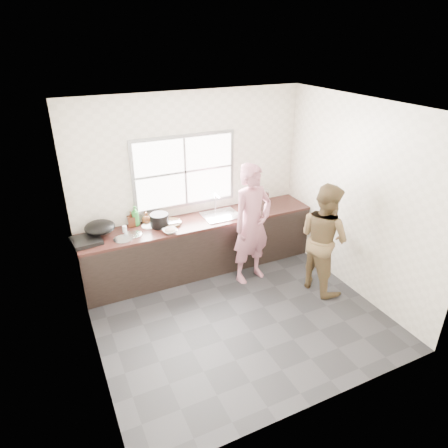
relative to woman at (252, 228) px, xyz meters
name	(u,v)px	position (x,y,z in m)	size (l,w,h in m)	color
floor	(238,315)	(-0.59, -0.74, -0.85)	(3.60, 3.20, 0.01)	#29292B
ceiling	(242,108)	(-0.59, -0.74, 1.86)	(3.60, 3.20, 0.01)	silver
wall_back	(191,183)	(-0.59, 0.87, 0.50)	(3.60, 0.01, 2.70)	silver
wall_left	(82,258)	(-2.40, -0.74, 0.50)	(0.01, 3.20, 2.70)	beige
wall_right	(357,200)	(1.21, -0.74, 0.50)	(0.01, 3.20, 2.70)	silver
wall_front	(326,298)	(-0.59, -2.34, 0.50)	(3.60, 0.01, 2.70)	beige
cabinet	(201,246)	(-0.59, 0.55, -0.44)	(3.60, 0.62, 0.82)	black
countertop	(200,221)	(-0.59, 0.55, -0.01)	(3.60, 0.64, 0.04)	#331915
sink	(221,215)	(-0.24, 0.55, 0.02)	(0.55, 0.45, 0.02)	silver
faucet	(215,202)	(-0.24, 0.75, 0.16)	(0.02, 0.02, 0.30)	silver
window_frame	(185,171)	(-0.69, 0.85, 0.70)	(1.60, 0.05, 1.10)	#9EA0A5
window_glazing	(185,172)	(-0.69, 0.83, 0.70)	(1.50, 0.01, 1.00)	white
woman	(252,228)	(0.00, 0.00, 0.00)	(0.62, 0.41, 1.69)	#B26B7C
person_side	(324,238)	(0.79, -0.65, -0.04)	(0.79, 0.61, 1.61)	brown
cutting_board	(170,223)	(-1.05, 0.61, 0.03)	(0.35, 0.35, 0.04)	black
cleaver	(174,222)	(-1.00, 0.57, 0.06)	(0.21, 0.10, 0.01)	silver
bowl_mince	(170,231)	(-1.13, 0.34, 0.04)	(0.20, 0.20, 0.05)	white
bowl_crabs	(250,213)	(0.18, 0.39, 0.05)	(0.20, 0.20, 0.06)	white
bowl_held	(237,215)	(-0.04, 0.40, 0.05)	(0.20, 0.20, 0.06)	white
black_pot	(159,220)	(-1.20, 0.60, 0.11)	(0.27, 0.27, 0.19)	black
plate_food	(149,226)	(-1.35, 0.67, 0.02)	(0.20, 0.20, 0.02)	white
bottle_green	(135,216)	(-1.50, 0.78, 0.17)	(0.12, 0.12, 0.30)	#287B2D
bottle_brown_tall	(131,220)	(-1.57, 0.78, 0.12)	(0.09, 0.10, 0.21)	#472111
bottle_brown_short	(146,218)	(-1.34, 0.78, 0.10)	(0.13, 0.13, 0.16)	#4C2713
glass_jar	(125,229)	(-1.70, 0.64, 0.06)	(0.06, 0.06, 0.09)	white
burner	(86,241)	(-2.24, 0.55, 0.04)	(0.37, 0.37, 0.06)	black
wok	(100,227)	(-2.03, 0.65, 0.15)	(0.42, 0.42, 0.16)	black
dish_rack	(255,199)	(0.39, 0.61, 0.16)	(0.38, 0.27, 0.29)	silver
pot_lid_left	(123,239)	(-1.78, 0.42, 0.02)	(0.26, 0.26, 0.01)	#A4A7AB
pot_lid_right	(133,235)	(-1.62, 0.49, 0.02)	(0.25, 0.25, 0.01)	silver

